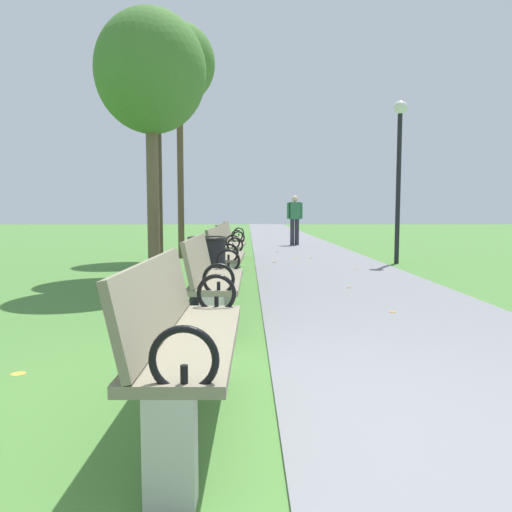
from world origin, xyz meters
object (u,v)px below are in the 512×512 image
at_px(park_bench_2, 213,279).
at_px(pedestrian_walking, 295,217).
at_px(park_bench_1, 184,337).
at_px(park_bench_5, 233,238).
at_px(trash_bin, 207,271).
at_px(lamp_post, 399,157).
at_px(tree_3, 157,77).
at_px(tree_2, 151,74).
at_px(park_bench_3, 225,256).
at_px(park_bench_4, 230,245).
at_px(tree_4, 179,65).

bearing_deg(park_bench_2, pedestrian_walking, 80.74).
bearing_deg(park_bench_2, park_bench_1, -90.00).
distance_m(park_bench_5, pedestrian_walking, 4.83).
relative_size(trash_bin, lamp_post, 0.24).
height_order(park_bench_5, tree_3, tree_3).
bearing_deg(park_bench_2, lamp_post, 59.04).
height_order(tree_3, trash_bin, tree_3).
xyz_separation_m(tree_3, pedestrian_walking, (3.16, 7.30, -2.59)).
height_order(tree_2, lamp_post, tree_2).
bearing_deg(park_bench_1, park_bench_3, 90.00).
bearing_deg(tree_3, park_bench_3, -54.68).
height_order(park_bench_3, park_bench_4, same).
distance_m(park_bench_3, tree_4, 6.45).
bearing_deg(park_bench_4, park_bench_2, -90.00).
distance_m(park_bench_1, park_bench_3, 4.76).
bearing_deg(park_bench_1, pedestrian_walking, 82.21).
xyz_separation_m(park_bench_4, trash_bin, (-0.15, -3.67, -0.06)).
distance_m(park_bench_5, lamp_post, 4.21).
xyz_separation_m(park_bench_1, lamp_post, (3.60, 8.22, 1.82)).
bearing_deg(tree_3, park_bench_2, -73.67).
distance_m(tree_3, pedestrian_walking, 8.37).
distance_m(park_bench_1, trash_bin, 3.44).
relative_size(park_bench_3, pedestrian_walking, 1.00).
bearing_deg(park_bench_4, park_bench_3, -90.00).
xyz_separation_m(park_bench_2, park_bench_4, (0.00, 4.88, 0.00)).
distance_m(tree_3, trash_bin, 4.53).
bearing_deg(trash_bin, park_bench_2, -83.05).
relative_size(tree_2, pedestrian_walking, 2.55).
height_order(park_bench_1, tree_3, tree_3).
relative_size(park_bench_4, tree_2, 0.39).
xyz_separation_m(pedestrian_walking, lamp_post, (1.70, -5.64, 1.38)).
bearing_deg(park_bench_2, tree_2, 110.89).
relative_size(park_bench_2, trash_bin, 1.91).
distance_m(park_bench_2, park_bench_4, 4.88).
height_order(park_bench_2, lamp_post, lamp_post).
bearing_deg(tree_4, pedestrian_walking, 53.45).
distance_m(tree_3, tree_4, 3.22).
relative_size(park_bench_3, lamp_post, 0.46).
xyz_separation_m(park_bench_5, tree_4, (-1.27, 0.15, 4.09)).
height_order(park_bench_2, tree_2, tree_2).
relative_size(tree_3, lamp_post, 1.26).
bearing_deg(park_bench_4, tree_2, -118.90).
relative_size(park_bench_2, park_bench_5, 1.00).
distance_m(park_bench_3, tree_3, 3.74).
bearing_deg(trash_bin, lamp_post, 51.98).
height_order(tree_2, tree_4, tree_4).
distance_m(park_bench_1, tree_4, 10.50).
xyz_separation_m(park_bench_3, tree_4, (-1.27, 4.82, 4.09)).
height_order(park_bench_5, pedestrian_walking, pedestrian_walking).
bearing_deg(park_bench_3, park_bench_1, -90.00).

